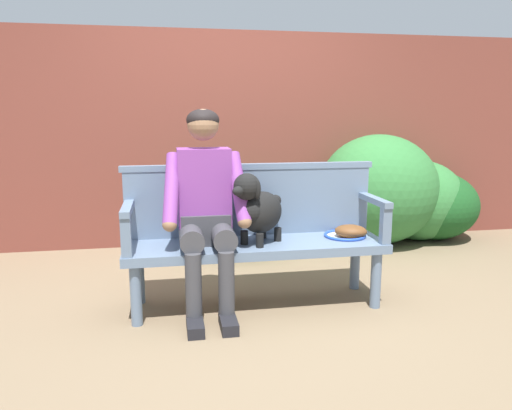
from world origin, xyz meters
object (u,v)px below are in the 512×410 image
(garden_bench, at_px, (256,250))
(tennis_racket, at_px, (345,234))
(baseball_glove, at_px, (351,231))
(person_seated, at_px, (205,203))
(dog_on_bench, at_px, (258,208))

(garden_bench, height_order, tennis_racket, tennis_racket)
(baseball_glove, bearing_deg, garden_bench, -157.17)
(person_seated, bearing_deg, tennis_racket, 3.75)
(dog_on_bench, bearing_deg, person_seated, 173.46)
(person_seated, relative_size, tennis_racket, 2.31)
(tennis_racket, distance_m, baseball_glove, 0.07)
(person_seated, xyz_separation_m, baseball_glove, (0.99, 0.01, -0.23))
(tennis_racket, bearing_deg, garden_bench, -175.25)
(dog_on_bench, xyz_separation_m, tennis_racket, (0.64, 0.10, -0.23))
(dog_on_bench, bearing_deg, baseball_glove, 3.77)
(dog_on_bench, bearing_deg, tennis_racket, 9.03)
(tennis_racket, bearing_deg, person_seated, -176.25)
(garden_bench, bearing_deg, person_seated, -178.18)
(garden_bench, xyz_separation_m, baseball_glove, (0.66, -0.01, 0.10))
(person_seated, height_order, baseball_glove, person_seated)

